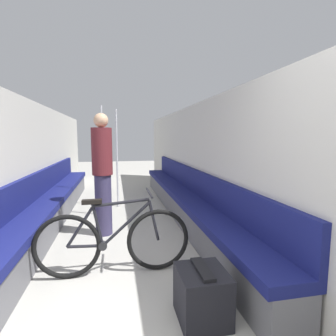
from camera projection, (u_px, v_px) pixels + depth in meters
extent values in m
cube|color=beige|center=(31.00, 164.00, 4.22)|extent=(0.10, 10.19, 2.06)
cube|color=beige|center=(197.00, 161.00, 4.77)|extent=(0.10, 10.19, 2.06)
cube|color=#5B5B60|center=(51.00, 214.00, 4.35)|extent=(0.38, 6.18, 0.39)
cube|color=navy|center=(50.00, 200.00, 4.32)|extent=(0.45, 6.18, 0.10)
cube|color=navy|center=(37.00, 185.00, 4.26)|extent=(0.07, 6.18, 0.41)
cube|color=#5B5B60|center=(183.00, 207.00, 4.79)|extent=(0.38, 6.18, 0.39)
cube|color=navy|center=(183.00, 194.00, 4.76)|extent=(0.45, 6.18, 0.10)
cube|color=navy|center=(193.00, 180.00, 4.77)|extent=(0.07, 6.18, 0.41)
torus|color=black|center=(67.00, 247.00, 2.70)|extent=(0.69, 0.05, 0.69)
torus|color=black|center=(158.00, 240.00, 2.88)|extent=(0.69, 0.05, 0.69)
cylinder|color=black|center=(85.00, 246.00, 2.73)|extent=(0.36, 0.03, 0.05)
cylinder|color=black|center=(80.00, 227.00, 2.70)|extent=(0.29, 0.03, 0.42)
cylinder|color=black|center=(97.00, 224.00, 2.73)|extent=(0.13, 0.03, 0.49)
cylinder|color=black|center=(126.00, 224.00, 2.79)|extent=(0.52, 0.03, 0.47)
cylinder|color=black|center=(121.00, 203.00, 2.75)|extent=(0.60, 0.03, 0.08)
cylinder|color=black|center=(154.00, 221.00, 2.85)|extent=(0.13, 0.03, 0.45)
cylinder|color=black|center=(103.00, 246.00, 2.77)|extent=(0.09, 0.06, 0.09)
cube|color=black|center=(92.00, 202.00, 2.69)|extent=(0.20, 0.07, 0.04)
cylinder|color=black|center=(149.00, 193.00, 2.80)|extent=(0.02, 0.46, 0.02)
cylinder|color=gray|center=(104.00, 214.00, 4.97)|extent=(0.08, 0.08, 0.01)
cylinder|color=silver|center=(103.00, 161.00, 4.85)|extent=(0.04, 0.04, 2.04)
cylinder|color=gray|center=(118.00, 206.00, 5.59)|extent=(0.08, 0.08, 0.01)
cylinder|color=silver|center=(117.00, 159.00, 5.47)|extent=(0.04, 0.04, 2.04)
cylinder|color=#332D4C|center=(103.00, 205.00, 3.94)|extent=(0.25, 0.25, 0.91)
cylinder|color=#5B1E23|center=(102.00, 151.00, 3.84)|extent=(0.30, 0.30, 0.69)
sphere|color=tan|center=(101.00, 120.00, 3.79)|extent=(0.21, 0.21, 0.21)
cube|color=black|center=(202.00, 295.00, 2.10)|extent=(0.38, 0.42, 0.41)
cube|color=black|center=(202.00, 269.00, 2.08)|extent=(0.10, 0.36, 0.03)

